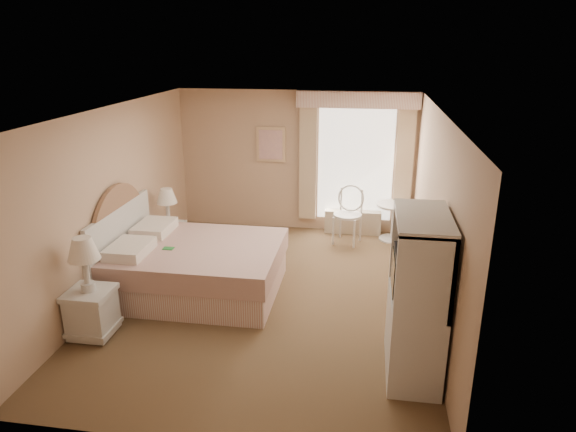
% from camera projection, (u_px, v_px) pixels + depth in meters
% --- Properties ---
extents(room, '(4.21, 5.51, 2.51)m').
position_uv_depth(room, '(267.00, 209.00, 6.57)').
color(room, brown).
rests_on(room, ground).
extents(window, '(2.05, 0.22, 2.51)m').
position_uv_depth(window, '(356.00, 160.00, 8.87)').
color(window, white).
rests_on(window, room).
extents(framed_art, '(0.52, 0.04, 0.62)m').
position_uv_depth(framed_art, '(271.00, 145.00, 9.08)').
color(framed_art, '#D3AD82').
rests_on(framed_art, room).
extents(bed, '(2.29, 1.80, 1.59)m').
position_uv_depth(bed, '(188.00, 265.00, 7.03)').
color(bed, tan).
rests_on(bed, room).
extents(nightstand_near, '(0.50, 0.50, 1.21)m').
position_uv_depth(nightstand_near, '(90.00, 300.00, 5.92)').
color(nightstand_near, silver).
rests_on(nightstand_near, room).
extents(nightstand_far, '(0.45, 0.45, 1.09)m').
position_uv_depth(nightstand_far, '(169.00, 230.00, 8.23)').
color(nightstand_far, silver).
rests_on(nightstand_far, room).
extents(round_table, '(0.62, 0.62, 0.65)m').
position_uv_depth(round_table, '(394.00, 216.00, 8.83)').
color(round_table, silver).
rests_on(round_table, room).
extents(cafe_chair, '(0.59, 0.59, 0.99)m').
position_uv_depth(cafe_chair, '(349.00, 210.00, 8.71)').
color(cafe_chair, silver).
rests_on(cafe_chair, room).
extents(armoire, '(0.52, 1.04, 1.73)m').
position_uv_depth(armoire, '(416.00, 309.00, 5.20)').
color(armoire, silver).
rests_on(armoire, room).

